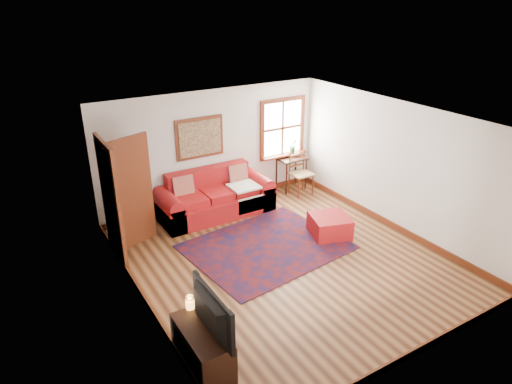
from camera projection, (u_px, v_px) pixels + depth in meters
ground at (285, 260)px, 7.95m from camera, size 5.50×5.50×0.00m
room_envelope at (288, 171)px, 7.29m from camera, size 5.04×5.54×2.52m
window at (284, 134)px, 10.37m from camera, size 1.18×0.20×1.38m
doorway at (123, 195)px, 7.86m from camera, size 0.89×1.08×2.14m
framed_artwork at (200, 138)px, 9.30m from camera, size 1.05×0.07×0.85m
persian_rug at (266, 247)px, 8.33m from camera, size 2.91×2.44×0.02m
red_leather_sofa at (215, 200)px, 9.51m from camera, size 2.37×0.98×0.93m
red_ottoman at (330, 226)px, 8.68m from camera, size 0.87×0.87×0.40m
side_table at (291, 163)px, 10.56m from camera, size 0.65×0.49×0.78m
ladder_back_chair at (300, 171)px, 10.38m from camera, size 0.46×0.44×0.98m
media_cabinet at (203, 347)px, 5.62m from camera, size 0.45×0.99×0.54m
television at (205, 314)px, 5.33m from camera, size 0.13×1.01×0.58m
candle_hurricane at (190, 303)px, 5.85m from camera, size 0.12×0.12×0.18m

